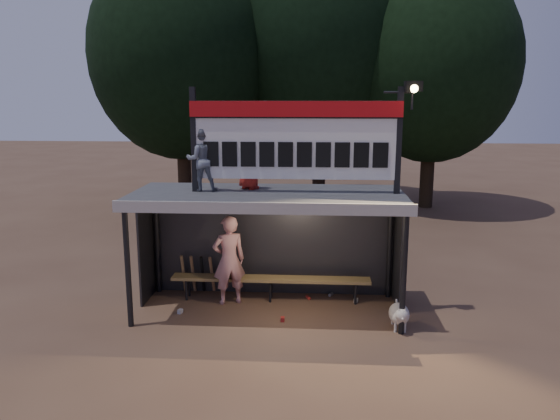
# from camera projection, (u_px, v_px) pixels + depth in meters

# --- Properties ---
(ground) EXTENTS (80.00, 80.00, 0.00)m
(ground) POSITION_uv_depth(u_px,v_px,m) (268.00, 310.00, 10.53)
(ground) COLOR #523829
(ground) RESTS_ON ground
(player) EXTENTS (0.76, 0.64, 1.79)m
(player) POSITION_uv_depth(u_px,v_px,m) (229.00, 260.00, 10.73)
(player) COLOR silver
(player) RESTS_ON ground
(child_a) EXTENTS (0.65, 0.56, 1.17)m
(child_a) POSITION_uv_depth(u_px,v_px,m) (202.00, 160.00, 10.07)
(child_a) COLOR slate
(child_a) RESTS_ON dugout_shelter
(child_b) EXTENTS (0.62, 0.58, 1.06)m
(child_b) POSITION_uv_depth(u_px,v_px,m) (249.00, 161.00, 10.30)
(child_b) COLOR #B2251B
(child_b) RESTS_ON dugout_shelter
(dugout_shelter) EXTENTS (5.10, 2.08, 2.32)m
(dugout_shelter) POSITION_uv_depth(u_px,v_px,m) (269.00, 214.00, 10.39)
(dugout_shelter) COLOR #3C3D3F
(dugout_shelter) RESTS_ON ground
(scoreboard_assembly) EXTENTS (4.10, 0.27, 1.99)m
(scoreboard_assembly) POSITION_uv_depth(u_px,v_px,m) (298.00, 137.00, 9.81)
(scoreboard_assembly) COLOR black
(scoreboard_assembly) RESTS_ON dugout_shelter
(bench) EXTENTS (4.00, 0.35, 0.48)m
(bench) POSITION_uv_depth(u_px,v_px,m) (271.00, 280.00, 10.98)
(bench) COLOR olive
(bench) RESTS_ON ground
(tree_left) EXTENTS (6.46, 6.46, 9.27)m
(tree_left) POSITION_uv_depth(u_px,v_px,m) (180.00, 55.00, 19.44)
(tree_left) COLOR #322216
(tree_left) RESTS_ON ground
(tree_mid) EXTENTS (7.22, 7.22, 10.36)m
(tree_mid) POSITION_uv_depth(u_px,v_px,m) (321.00, 39.00, 20.45)
(tree_mid) COLOR black
(tree_mid) RESTS_ON ground
(tree_right) EXTENTS (6.08, 6.08, 8.72)m
(tree_right) POSITION_uv_depth(u_px,v_px,m) (433.00, 64.00, 19.41)
(tree_right) COLOR black
(tree_right) RESTS_ON ground
(dog) EXTENTS (0.36, 0.81, 0.49)m
(dog) POSITION_uv_depth(u_px,v_px,m) (399.00, 314.00, 9.63)
(dog) COLOR beige
(dog) RESTS_ON ground
(bats) EXTENTS (0.68, 0.35, 0.84)m
(bats) POSITION_uv_depth(u_px,v_px,m) (198.00, 274.00, 11.34)
(bats) COLOR #A37B4C
(bats) RESTS_ON ground
(litter) EXTENTS (3.48, 1.48, 0.08)m
(litter) POSITION_uv_depth(u_px,v_px,m) (292.00, 304.00, 10.73)
(litter) COLOR #B0231E
(litter) RESTS_ON ground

